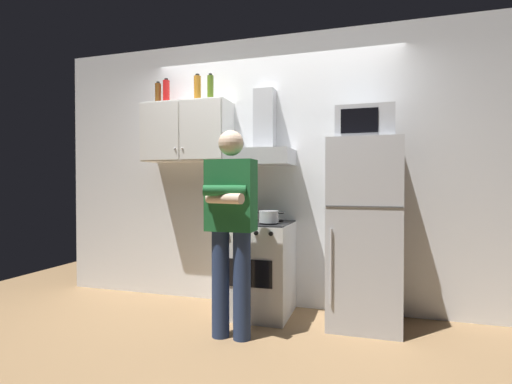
{
  "coord_description": "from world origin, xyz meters",
  "views": [
    {
      "loc": [
        0.96,
        -3.17,
        1.21
      ],
      "look_at": [
        0.0,
        0.0,
        1.15
      ],
      "focal_mm": 26.83,
      "sensor_mm": 36.0,
      "label": 1
    }
  ],
  "objects": [
    {
      "name": "range_hood",
      "position": [
        -0.05,
        0.38,
        1.6
      ],
      "size": [
        0.6,
        0.44,
        0.75
      ],
      "color": "#B7BABF"
    },
    {
      "name": "bottle_beer_brown",
      "position": [
        -1.19,
        0.39,
        2.17
      ],
      "size": [
        0.06,
        0.06,
        0.25
      ],
      "color": "brown",
      "rests_on": "upper_cabinet"
    },
    {
      "name": "bottle_olive_oil",
      "position": [
        -0.58,
        0.35,
        2.18
      ],
      "size": [
        0.06,
        0.06,
        0.27
      ],
      "color": "#4C6B19",
      "rests_on": "upper_cabinet"
    },
    {
      "name": "upper_cabinet",
      "position": [
        -0.85,
        0.37,
        1.75
      ],
      "size": [
        0.9,
        0.37,
        0.6
      ],
      "color": "white"
    },
    {
      "name": "person_standing",
      "position": [
        -0.1,
        -0.36,
        0.9
      ],
      "size": [
        0.38,
        0.33,
        1.64
      ],
      "color": "navy",
      "rests_on": "ground_plane"
    },
    {
      "name": "microwave",
      "position": [
        0.9,
        0.27,
        1.74
      ],
      "size": [
        0.48,
        0.37,
        0.28
      ],
      "color": "#B7BABF",
      "rests_on": "refrigerator"
    },
    {
      "name": "bottle_soda_red",
      "position": [
        -1.1,
        0.4,
        2.18
      ],
      "size": [
        0.07,
        0.07,
        0.27
      ],
      "color": "red",
      "rests_on": "upper_cabinet"
    },
    {
      "name": "bottle_liquor_amber",
      "position": [
        -0.73,
        0.36,
        2.18
      ],
      "size": [
        0.07,
        0.07,
        0.28
      ],
      "color": "#B7721E",
      "rests_on": "upper_cabinet"
    },
    {
      "name": "cooking_pot",
      "position": [
        0.08,
        0.13,
        0.93
      ],
      "size": [
        0.28,
        0.18,
        0.11
      ],
      "color": "#B7BABF",
      "rests_on": "stove_oven"
    },
    {
      "name": "stove_oven",
      "position": [
        -0.05,
        0.25,
        0.43
      ],
      "size": [
        0.6,
        0.62,
        0.87
      ],
      "color": "silver",
      "rests_on": "ground_plane"
    },
    {
      "name": "back_wall_tiled",
      "position": [
        0.0,
        0.6,
        1.35
      ],
      "size": [
        4.8,
        0.1,
        2.7
      ],
      "primitive_type": "cube",
      "color": "white",
      "rests_on": "ground_plane"
    },
    {
      "name": "refrigerator",
      "position": [
        0.9,
        0.25,
        0.8
      ],
      "size": [
        0.6,
        0.62,
        1.6
      ],
      "color": "silver",
      "rests_on": "ground_plane"
    },
    {
      "name": "ground_plane",
      "position": [
        0.0,
        0.0,
        0.0
      ],
      "size": [
        7.0,
        7.0,
        0.0
      ],
      "primitive_type": "plane",
      "color": "olive"
    }
  ]
}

